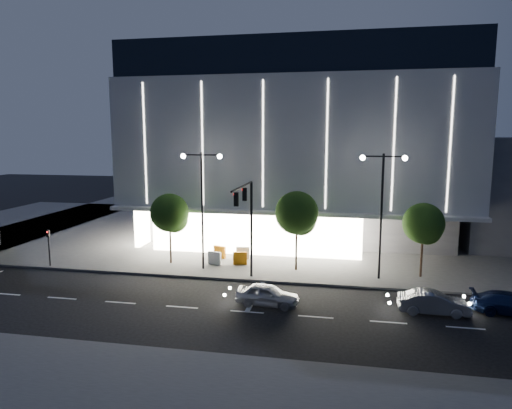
{
  "coord_description": "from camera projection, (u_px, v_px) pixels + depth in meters",
  "views": [
    {
      "loc": [
        7.3,
        -26.36,
        10.24
      ],
      "look_at": [
        0.84,
        7.4,
        5.0
      ],
      "focal_mm": 32.0,
      "sensor_mm": 36.0,
      "label": 1
    }
  ],
  "objects": [
    {
      "name": "tree_right",
      "position": [
        424.0,
        226.0,
        32.31
      ],
      "size": [
        2.91,
        2.91,
        5.51
      ],
      "color": "black",
      "rests_on": "ground"
    },
    {
      "name": "tree_mid",
      "position": [
        297.0,
        215.0,
        33.91
      ],
      "size": [
        3.25,
        3.25,
        6.15
      ],
      "color": "black",
      "rests_on": "ground"
    },
    {
      "name": "street_lamp_west",
      "position": [
        202.0,
        193.0,
        33.98
      ],
      "size": [
        3.16,
        0.36,
        9.0
      ],
      "color": "black",
      "rests_on": "ground"
    },
    {
      "name": "car_second",
      "position": [
        433.0,
        303.0,
        26.33
      ],
      "size": [
        3.98,
        1.4,
        1.31
      ],
      "primitive_type": "imported",
      "rotation": [
        0.0,
        0.0,
        1.57
      ],
      "color": "#979A9E",
      "rests_on": "ground"
    },
    {
      "name": "museum",
      "position": [
        302.0,
        144.0,
        48.2
      ],
      "size": [
        30.0,
        25.8,
        18.0
      ],
      "color": "#4C4C51",
      "rests_on": "ground"
    },
    {
      "name": "car_lead",
      "position": [
        267.0,
        295.0,
        27.62
      ],
      "size": [
        3.99,
        1.94,
        1.31
      ],
      "primitive_type": "imported",
      "rotation": [
        0.0,
        0.0,
        1.47
      ],
      "color": "#ADAFB5",
      "rests_on": "ground"
    },
    {
      "name": "car_third",
      "position": [
        511.0,
        304.0,
        26.27
      ],
      "size": [
        4.42,
        2.07,
        1.25
      ],
      "primitive_type": "imported",
      "rotation": [
        0.0,
        0.0,
        1.5
      ],
      "color": "#14214C",
      "rests_on": "ground"
    },
    {
      "name": "street_lamp_east",
      "position": [
        382.0,
        198.0,
        31.57
      ],
      "size": [
        3.16,
        0.36,
        9.0
      ],
      "color": "black",
      "rests_on": "ground"
    },
    {
      "name": "ped_signal_far",
      "position": [
        49.0,
        244.0,
        35.37
      ],
      "size": [
        0.22,
        0.24,
        3.0
      ],
      "color": "black",
      "rests_on": "ground"
    },
    {
      "name": "barrier_a",
      "position": [
        220.0,
        252.0,
        37.82
      ],
      "size": [
        1.11,
        0.64,
        1.0
      ],
      "primitive_type": "cube",
      "rotation": [
        0.0,
        0.0,
        -0.38
      ],
      "color": "orange",
      "rests_on": "sidewalk_museum"
    },
    {
      "name": "barrier_c",
      "position": [
        240.0,
        258.0,
        35.87
      ],
      "size": [
        1.13,
        0.45,
        1.0
      ],
      "primitive_type": "cube",
      "rotation": [
        0.0,
        0.0,
        0.18
      ],
      "color": "orange",
      "rests_on": "sidewalk_museum"
    },
    {
      "name": "ground",
      "position": [
        221.0,
        301.0,
        28.5
      ],
      "size": [
        160.0,
        160.0,
        0.0
      ],
      "primitive_type": "plane",
      "color": "black",
      "rests_on": "ground"
    },
    {
      "name": "barrier_b",
      "position": [
        243.0,
        253.0,
        37.52
      ],
      "size": [
        1.13,
        0.42,
        1.0
      ],
      "primitive_type": "cube",
      "rotation": [
        0.0,
        0.0,
        0.15
      ],
      "color": "silver",
      "rests_on": "sidewalk_museum"
    },
    {
      "name": "tree_left",
      "position": [
        170.0,
        215.0,
        35.82
      ],
      "size": [
        3.02,
        3.02,
        5.72
      ],
      "color": "black",
      "rests_on": "ground"
    },
    {
      "name": "barrier_d",
      "position": [
        215.0,
        258.0,
        35.96
      ],
      "size": [
        1.13,
        0.52,
        1.0
      ],
      "primitive_type": "cube",
      "rotation": [
        0.0,
        0.0,
        -0.26
      ],
      "color": "silver",
      "rests_on": "sidewalk_museum"
    },
    {
      "name": "sidewalk_museum",
      "position": [
        320.0,
        227.0,
        50.86
      ],
      "size": [
        70.0,
        40.0,
        0.15
      ],
      "primitive_type": "cube",
      "color": "#474747",
      "rests_on": "ground"
    },
    {
      "name": "traffic_mast",
      "position": [
        247.0,
        213.0,
        30.8
      ],
      "size": [
        0.33,
        5.89,
        7.07
      ],
      "color": "black",
      "rests_on": "ground"
    }
  ]
}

